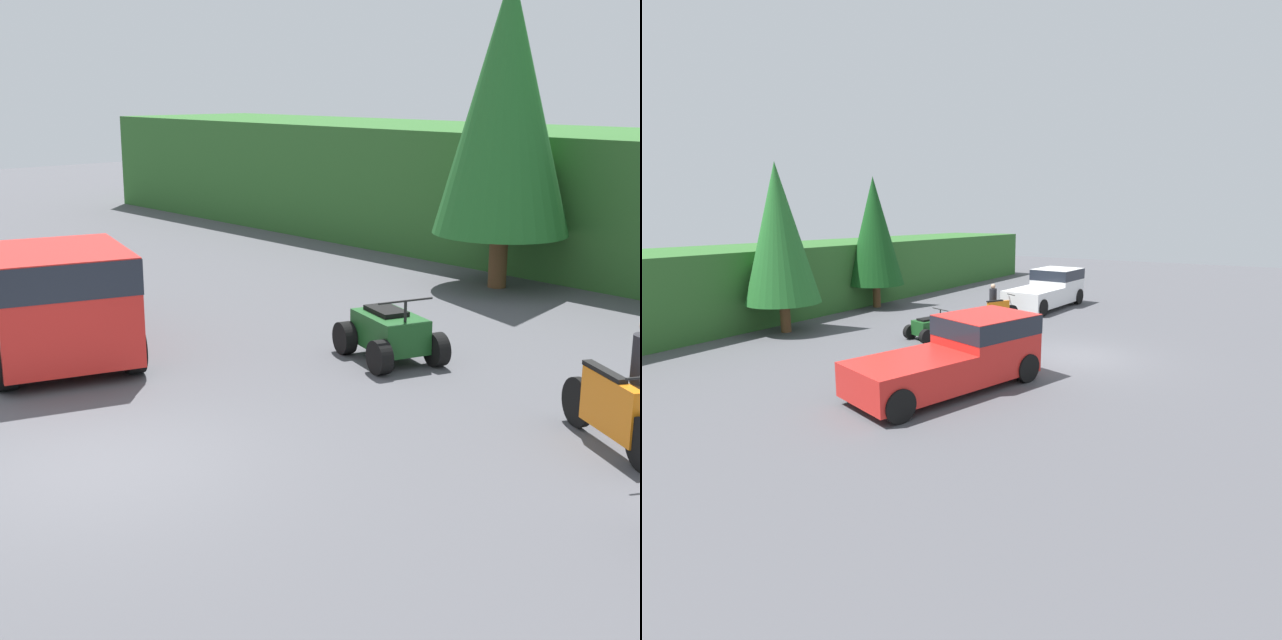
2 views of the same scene
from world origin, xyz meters
The scene contains 9 objects.
ground_plane centered at (0.00, 0.00, 0.00)m, with size 80.00×80.00×0.00m, color #4C4C51.
hillside_backdrop centered at (0.00, 16.00, 1.69)m, with size 44.00×6.00×3.38m.
tree_left centered at (-2.86, 11.76, 4.12)m, with size 3.08×3.08×7.00m.
tree_mid_left centered at (3.73, 12.46, 4.04)m, with size 3.02×3.02×6.87m.
pickup_truck_red centered at (-4.77, 1.74, 1.05)m, with size 6.07×3.72×1.99m.
pickup_truck_second centered at (8.85, 4.58, 1.05)m, with size 5.65×2.65×1.99m.
dirt_bike centered at (3.94, 5.14, 0.50)m, with size 2.04×1.18×1.21m.
quad_atv centered at (-0.59, 5.81, 0.45)m, with size 2.14×1.78×1.16m.
rider_person centered at (4.15, 5.53, 0.93)m, with size 0.48×0.48×1.71m.
Camera 2 is at (-16.53, -5.54, 4.84)m, focal length 28.00 mm.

